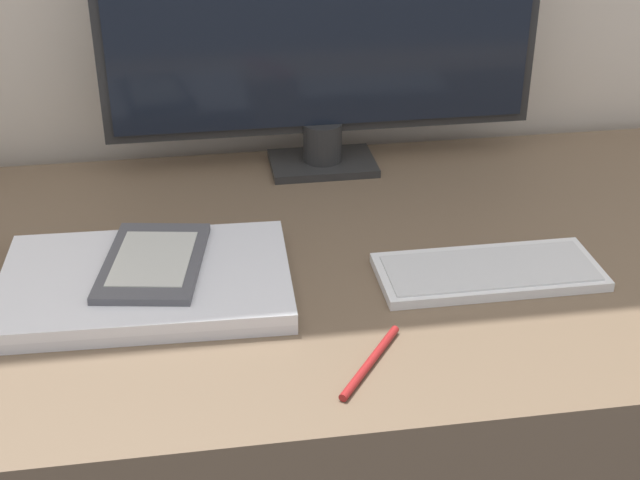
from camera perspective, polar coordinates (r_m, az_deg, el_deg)
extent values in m
cube|color=brown|center=(1.37, 2.28, -14.34)|extent=(1.41, 0.69, 0.74)
cube|color=#262626|center=(1.38, 0.16, 4.93)|extent=(0.16, 0.11, 0.01)
cylinder|color=#262626|center=(1.37, 0.16, 6.31)|extent=(0.06, 0.06, 0.06)
cube|color=#262626|center=(1.32, 0.13, 13.85)|extent=(0.65, 0.01, 0.34)
cube|color=black|center=(1.31, 0.19, 13.75)|extent=(0.62, 0.01, 0.31)
cube|color=silver|center=(1.11, 10.73, -2.02)|extent=(0.27, 0.12, 0.01)
cube|color=silver|center=(1.10, 10.81, -1.78)|extent=(0.25, 0.10, 0.00)
cube|color=silver|center=(1.08, -11.03, -2.93)|extent=(0.35, 0.24, 0.01)
cube|color=silver|center=(1.07, -11.10, -2.35)|extent=(0.35, 0.24, 0.01)
cube|color=#4C4C51|center=(1.08, -10.61, -1.37)|extent=(0.14, 0.20, 0.01)
cube|color=beige|center=(1.08, -10.63, -1.14)|extent=(0.11, 0.14, 0.00)
cylinder|color=maroon|center=(0.94, 3.25, -7.78)|extent=(0.09, 0.12, 0.01)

